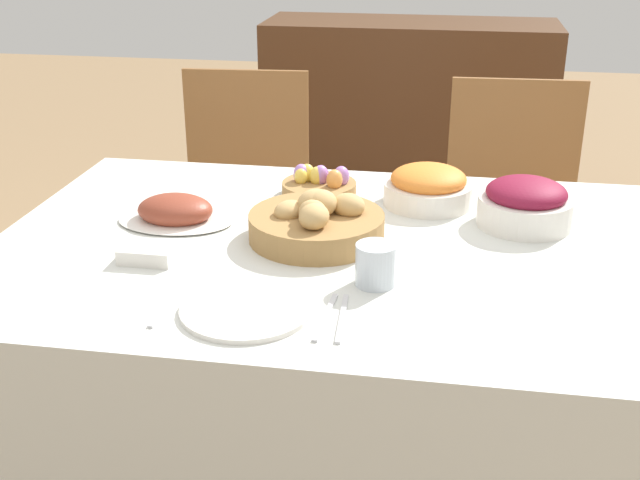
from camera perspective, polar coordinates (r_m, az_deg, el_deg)
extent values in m
cube|color=silver|center=(1.94, 0.86, -10.58)|extent=(1.50, 1.03, 0.76)
cylinder|color=brown|center=(2.63, -10.58, -5.40)|extent=(0.03, 0.03, 0.44)
cylinder|color=brown|center=(2.55, -2.12, -5.90)|extent=(0.03, 0.03, 0.44)
cylinder|color=brown|center=(2.96, -8.59, -1.84)|extent=(0.03, 0.03, 0.44)
cylinder|color=brown|center=(2.89, -1.10, -2.18)|extent=(0.03, 0.03, 0.44)
cube|color=brown|center=(2.65, -5.79, 0.69)|extent=(0.45, 0.45, 0.02)
cube|color=brown|center=(2.76, -5.19, 7.08)|extent=(0.42, 0.05, 0.48)
cylinder|color=brown|center=(2.49, 8.97, -6.97)|extent=(0.03, 0.03, 0.44)
cylinder|color=brown|center=(2.54, 17.82, -7.26)|extent=(0.03, 0.03, 0.44)
cylinder|color=brown|center=(2.83, 8.81, -3.05)|extent=(0.03, 0.03, 0.44)
cylinder|color=brown|center=(2.87, 16.57, -3.38)|extent=(0.03, 0.03, 0.44)
cube|color=brown|center=(2.58, 13.50, -0.56)|extent=(0.44, 0.44, 0.02)
cube|color=brown|center=(2.68, 13.59, 6.05)|extent=(0.42, 0.04, 0.48)
cube|color=#4C2D19|center=(3.57, 6.18, 7.35)|extent=(1.22, 0.44, 0.98)
cylinder|color=#9E7542|center=(1.77, -0.25, 0.96)|extent=(0.30, 0.30, 0.06)
ellipsoid|color=tan|center=(1.75, 0.07, 2.64)|extent=(0.07, 0.07, 0.06)
ellipsoid|color=tan|center=(1.76, -0.02, 2.60)|extent=(0.08, 0.07, 0.05)
ellipsoid|color=tan|center=(1.71, -0.53, 1.99)|extent=(0.07, 0.06, 0.05)
ellipsoid|color=tan|center=(1.77, 2.04, 2.48)|extent=(0.10, 0.09, 0.05)
ellipsoid|color=tan|center=(1.68, -0.43, 1.68)|extent=(0.07, 0.08, 0.05)
ellipsoid|color=tan|center=(1.76, -0.32, 2.66)|extent=(0.11, 0.10, 0.06)
ellipsoid|color=tan|center=(1.76, -2.17, 2.06)|extent=(0.09, 0.10, 0.05)
cylinder|color=#9E7542|center=(2.04, -0.06, 3.65)|extent=(0.19, 0.19, 0.03)
ellipsoid|color=#F4D151|center=(2.05, -0.93, 4.75)|extent=(0.04, 0.04, 0.05)
ellipsoid|color=#F4D151|center=(2.03, -0.21, 4.57)|extent=(0.04, 0.04, 0.05)
ellipsoid|color=#B27AD1|center=(2.02, 1.52, 4.55)|extent=(0.04, 0.04, 0.05)
ellipsoid|color=#F29E4C|center=(2.00, 1.03, 4.31)|extent=(0.04, 0.04, 0.05)
ellipsoid|color=#B27AD1|center=(2.04, -1.33, 4.72)|extent=(0.04, 0.04, 0.05)
ellipsoid|color=#F4D151|center=(2.03, -0.20, 4.55)|extent=(0.04, 0.04, 0.05)
ellipsoid|color=#F4D151|center=(2.03, -1.36, 4.53)|extent=(0.03, 0.03, 0.04)
ellipsoid|color=#B27AD1|center=(2.03, 0.05, 4.62)|extent=(0.04, 0.04, 0.05)
ellipsoid|color=silver|center=(1.91, -10.21, 1.44)|extent=(0.27, 0.19, 0.01)
ellipsoid|color=brown|center=(1.90, -10.26, 2.13)|extent=(0.18, 0.13, 0.07)
cylinder|color=silver|center=(1.91, 14.34, 2.00)|extent=(0.22, 0.22, 0.07)
ellipsoid|color=maroon|center=(1.89, 14.47, 3.28)|extent=(0.18, 0.18, 0.07)
cylinder|color=silver|center=(2.00, 7.67, 3.29)|extent=(0.22, 0.22, 0.05)
ellipsoid|color=orange|center=(1.98, 7.73, 4.34)|extent=(0.19, 0.19, 0.07)
cylinder|color=silver|center=(1.48, -5.27, -4.92)|extent=(0.24, 0.24, 0.01)
cube|color=silver|center=(1.52, -10.66, -4.51)|extent=(0.02, 0.18, 0.00)
cube|color=silver|center=(1.45, 0.40, -5.48)|extent=(0.02, 0.18, 0.00)
cube|color=silver|center=(1.45, 1.58, -5.57)|extent=(0.02, 0.18, 0.00)
cylinder|color=silver|center=(1.56, 3.98, -1.76)|extent=(0.08, 0.08, 0.08)
cube|color=silver|center=(1.70, -12.17, -1.00)|extent=(0.11, 0.07, 0.03)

